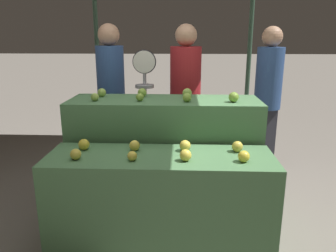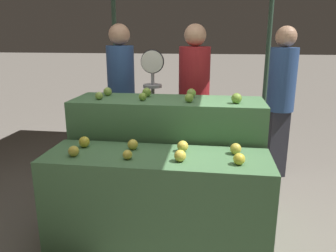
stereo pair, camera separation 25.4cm
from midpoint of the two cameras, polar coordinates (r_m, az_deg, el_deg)
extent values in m
plane|color=gray|center=(2.86, 0.82, -20.24)|extent=(60.00, 60.00, 0.00)
cylinder|color=#33513D|center=(5.55, -7.81, 11.64)|extent=(0.07, 0.07, 2.63)
cylinder|color=#33513D|center=(5.42, 18.23, 10.94)|extent=(0.07, 0.07, 2.63)
cube|color=#4C7A4C|center=(2.65, 0.85, -13.23)|extent=(1.73, 0.55, 0.80)
cube|color=#4C7A4C|center=(3.13, 2.26, -5.43)|extent=(1.73, 0.55, 1.11)
sphere|color=gold|center=(2.52, -13.37, -4.33)|extent=(0.08, 0.08, 0.08)
sphere|color=yellow|center=(2.40, -4.07, -5.04)|extent=(0.07, 0.07, 0.07)
sphere|color=yellow|center=(2.36, 5.22, -5.22)|extent=(0.09, 0.09, 0.09)
sphere|color=gold|center=(2.38, 15.33, -5.61)|extent=(0.08, 0.08, 0.08)
sphere|color=gold|center=(2.71, -11.80, -2.76)|extent=(0.09, 0.09, 0.09)
sphere|color=yellow|center=(2.60, -3.38, -3.27)|extent=(0.08, 0.08, 0.08)
sphere|color=yellow|center=(2.56, 5.43, -3.55)|extent=(0.09, 0.09, 0.09)
sphere|color=gold|center=(2.58, 14.50, -3.89)|extent=(0.09, 0.09, 0.09)
sphere|color=#8EB247|center=(2.99, -9.55, 5.17)|extent=(0.07, 0.07, 0.07)
sphere|color=#7AA338|center=(2.90, -1.95, 5.08)|extent=(0.07, 0.07, 0.07)
sphere|color=#84AD3D|center=(2.84, 6.26, 4.86)|extent=(0.08, 0.08, 0.08)
sphere|color=#7AA338|center=(2.87, 14.37, 4.66)|extent=(0.09, 0.09, 0.09)
sphere|color=#8EB247|center=(3.18, -8.23, 5.94)|extent=(0.08, 0.08, 0.08)
sphere|color=#84AD3D|center=(3.10, -1.37, 5.87)|extent=(0.08, 0.08, 0.08)
sphere|color=#8EB247|center=(3.06, 6.48, 5.67)|extent=(0.09, 0.09, 0.09)
cylinder|color=#99999E|center=(3.63, -0.58, 0.18)|extent=(0.04, 0.04, 1.43)
cylinder|color=black|center=(3.50, -0.62, 11.15)|extent=(0.25, 0.01, 0.25)
cylinder|color=silver|center=(3.49, -0.66, 11.13)|extent=(0.23, 0.02, 0.23)
cylinder|color=#99999E|center=(3.51, -0.65, 8.11)|extent=(0.01, 0.01, 0.14)
cylinder|color=#99999E|center=(3.52, -0.65, 6.98)|extent=(0.20, 0.20, 0.03)
cube|color=#2D2D38|center=(3.82, 6.25, -3.79)|extent=(0.30, 0.26, 0.83)
cylinder|color=maroon|center=(3.64, 6.61, 7.87)|extent=(0.46, 0.46, 0.73)
sphere|color=tan|center=(3.61, 6.85, 15.45)|extent=(0.24, 0.24, 0.24)
cube|color=#2D2D38|center=(4.20, 20.00, -2.96)|extent=(0.27, 0.21, 0.83)
cylinder|color=#2D4C84|center=(4.03, 21.01, 7.53)|extent=(0.40, 0.40, 0.72)
sphere|color=tan|center=(4.01, 21.67, 14.28)|extent=(0.23, 0.23, 0.23)
cube|color=#2D2D38|center=(3.97, -5.98, -3.01)|extent=(0.24, 0.15, 0.84)
cylinder|color=#2D4C84|center=(3.80, -6.31, 8.26)|extent=(0.32, 0.32, 0.73)
sphere|color=tan|center=(3.77, -6.53, 15.55)|extent=(0.24, 0.24, 0.24)
camera|label=1|loc=(0.13, -87.32, 0.74)|focal=35.00mm
camera|label=2|loc=(0.13, 92.68, -0.74)|focal=35.00mm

